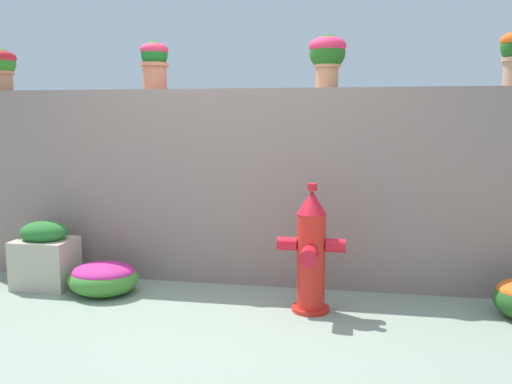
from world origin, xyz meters
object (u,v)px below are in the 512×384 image
(potted_plant_1, at_px, (155,61))
(flower_bush_right, at_px, (104,277))
(potted_plant_0, at_px, (1,65))
(planter_box, at_px, (45,255))
(fire_hydrant, at_px, (311,253))
(potted_plant_2, at_px, (327,54))

(potted_plant_1, xyz_separation_m, flower_bush_right, (-0.24, -0.61, -1.72))
(potted_plant_1, distance_m, flower_bush_right, 1.84)
(potted_plant_0, bearing_deg, flower_bush_right, -27.30)
(potted_plant_1, bearing_deg, flower_bush_right, -111.43)
(planter_box, bearing_deg, flower_bush_right, -8.52)
(flower_bush_right, bearing_deg, potted_plant_1, 68.57)
(fire_hydrant, bearing_deg, planter_box, 175.22)
(fire_hydrant, height_order, flower_bush_right, fire_hydrant)
(potted_plant_0, height_order, planter_box, potted_plant_0)
(flower_bush_right, bearing_deg, planter_box, 171.48)
(potted_plant_0, xyz_separation_m, flower_bush_right, (1.21, -0.63, -1.71))
(fire_hydrant, bearing_deg, potted_plant_2, 85.80)
(fire_hydrant, bearing_deg, potted_plant_1, 153.11)
(potted_plant_2, bearing_deg, potted_plant_0, -179.95)
(flower_bush_right, xyz_separation_m, planter_box, (-0.54, 0.08, 0.13))
(potted_plant_0, relative_size, flower_bush_right, 0.69)
(potted_plant_2, bearing_deg, potted_plant_1, -179.10)
(potted_plant_2, xyz_separation_m, planter_box, (-2.23, -0.55, -1.62))
(potted_plant_2, distance_m, planter_box, 2.81)
(fire_hydrant, height_order, planter_box, fire_hydrant)
(potted_plant_1, bearing_deg, fire_hydrant, -26.89)
(flower_bush_right, relative_size, planter_box, 1.01)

